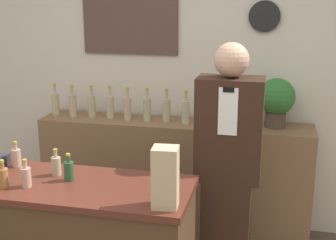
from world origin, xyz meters
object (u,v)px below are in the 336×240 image
at_px(potted_plant, 276,99).
at_px(shopkeeper, 228,170).
at_px(paper_bag, 165,178).
at_px(tape_dispenser, 169,205).

bearing_deg(potted_plant, shopkeeper, -112.06).
xyz_separation_m(paper_bag, tape_dispenser, (0.02, -0.02, -0.14)).
xyz_separation_m(potted_plant, paper_bag, (-0.55, -1.51, -0.12)).
relative_size(shopkeeper, potted_plant, 4.35).
bearing_deg(shopkeeper, tape_dispenser, -106.12).
distance_m(shopkeeper, paper_bag, 0.85).
bearing_deg(potted_plant, paper_bag, -110.10).
bearing_deg(shopkeeper, paper_bag, -108.17).
xyz_separation_m(shopkeeper, tape_dispenser, (-0.23, -0.80, 0.09)).
height_order(potted_plant, paper_bag, potted_plant).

